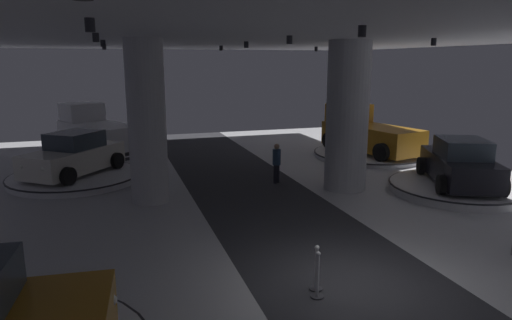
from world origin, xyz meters
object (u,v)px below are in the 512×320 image
Objects in this scene: column_right at (347,117)px; display_platform_far_left at (75,177)px; display_car_mid_right at (460,164)px; pickup_truck_deep_left at (95,130)px; display_platform_far_right at (370,154)px; display_platform_mid_right at (457,188)px; pickup_truck_far_right at (367,133)px; display_car_far_left at (74,155)px; column_left at (147,122)px; display_platform_deep_left at (99,150)px; visitor_walking_near at (277,161)px.

display_platform_far_left is (-9.88, 4.29, -2.59)m from column_right.
pickup_truck_deep_left is at bearing 136.53° from display_car_mid_right.
display_platform_far_right is 1.10× the size of display_platform_far_left.
display_platform_mid_right is 0.91m from display_car_mid_right.
column_right reaches higher than display_platform_far_right.
display_platform_mid_right is (-0.36, -6.98, -0.99)m from pickup_truck_far_right.
display_car_mid_right is (13.52, -6.15, 0.05)m from display_car_far_left.
display_platform_mid_right is (12.90, -12.19, -0.98)m from pickup_truck_deep_left.
display_platform_deep_left is (-1.88, 9.52, -2.62)m from column_left.
pickup_truck_deep_left reaches higher than display_platform_far_left.
pickup_truck_deep_left is (-2.03, 9.80, -1.59)m from column_left.
display_car_far_left is 0.90× the size of display_platform_mid_right.
display_platform_far_left is (-13.91, -0.88, -1.01)m from pickup_truck_far_right.
display_platform_far_left reaches higher than display_platform_far_right.
display_platform_far_left is 3.25× the size of visitor_walking_near.
display_car_mid_right is 6.76m from visitor_walking_near.
column_left is 12.37m from display_platform_far_right.
display_platform_far_right is at bearing -76.97° from pickup_truck_far_right.
display_platform_mid_right is at bearing -29.26° from visitor_walking_near.
display_platform_far_right is at bearing -21.64° from display_platform_deep_left.
column_left is at bearing -54.57° from display_car_far_left.
display_car_far_left is at bearing -176.46° from pickup_truck_far_right.
column_left is 3.46× the size of visitor_walking_near.
pickup_truck_far_right is at bearing 3.64° from display_platform_far_left.
display_platform_far_right is 14.01m from display_car_far_left.
column_right is 13.98m from pickup_truck_deep_left.
pickup_truck_far_right is 7.02m from display_car_mid_right.
column_left is at bearing -159.25° from display_platform_far_right.
column_right is 6.88m from display_platform_far_right.
display_platform_deep_left is at bearing 136.88° from display_car_mid_right.
display_platform_deep_left is at bearing 101.19° from column_left.
pickup_truck_far_right is 1.09× the size of display_platform_far_left.
column_left reaches higher than display_platform_mid_right.
display_car_mid_right is (-0.01, -0.03, 0.91)m from display_platform_mid_right.
display_car_far_left is at bearing 155.65° from display_platform_mid_right.
display_car_mid_right is at bearing -24.47° from display_car_far_left.
display_platform_mid_right is at bearing -24.35° from display_car_far_left.
display_car_far_left reaches higher than display_platform_far_right.
column_left reaches higher than pickup_truck_far_right.
pickup_truck_far_right is 14.25m from pickup_truck_deep_left.
visitor_walking_near is at bearing 150.74° from display_platform_mid_right.
visitor_walking_near is at bearing -20.08° from display_platform_far_left.
column_right is 10.90m from display_car_far_left.
display_platform_mid_right reaches higher than display_platform_deep_left.
visitor_walking_near is at bearing -151.96° from display_platform_far_right.
column_left reaches higher than visitor_walking_near.
column_left is 5.39m from visitor_walking_near.
display_platform_far_right is 3.57× the size of visitor_walking_near.
pickup_truck_far_right is 13.92m from display_car_far_left.
pickup_truck_deep_left reaches higher than visitor_walking_near.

